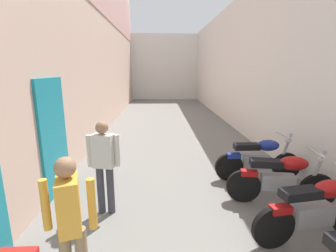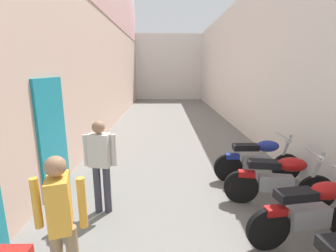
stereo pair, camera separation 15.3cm
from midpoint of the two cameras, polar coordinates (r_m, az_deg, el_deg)
ground_plane at (r=7.60m, az=1.27°, el=-4.94°), size 36.47×36.47×0.00m
building_left at (r=9.57m, az=-17.33°, el=21.70°), size 0.45×20.47×7.68m
building_right at (r=9.75m, az=17.36°, el=13.50°), size 0.45×20.47×5.04m
building_far_end at (r=20.45m, az=-1.07°, el=13.45°), size 8.09×2.00×4.95m
motorcycle_fourth at (r=4.03m, az=30.25°, el=-16.25°), size 1.84×0.58×1.04m
motorcycle_fifth at (r=4.78m, az=23.99°, el=-10.92°), size 1.84×0.58×1.04m
motorcycle_sixth at (r=5.61m, az=19.61°, el=-6.99°), size 1.85×0.58×1.04m
pedestrian_mid_alley at (r=2.76m, az=-23.27°, el=-19.49°), size 0.52×0.38×1.57m
pedestrian_further_down at (r=4.13m, az=-15.67°, el=-7.83°), size 0.52×0.27×1.57m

